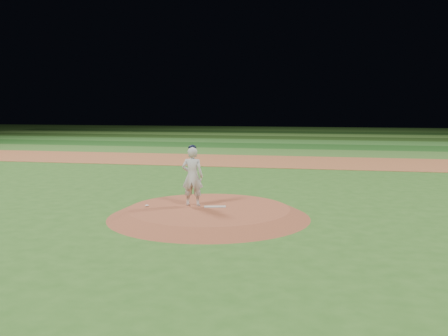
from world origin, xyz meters
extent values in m
plane|color=#2E5D1E|center=(0.00, 0.00, 0.00)|extent=(120.00, 120.00, 0.00)
cube|color=#9A552F|center=(0.00, 14.00, 0.01)|extent=(70.00, 6.00, 0.02)
cube|color=#386725|center=(0.00, 19.50, 0.01)|extent=(70.00, 5.00, 0.02)
cube|color=#1B4A18|center=(0.00, 24.50, 0.01)|extent=(70.00, 5.00, 0.02)
cube|color=#316B26|center=(0.00, 29.50, 0.01)|extent=(70.00, 5.00, 0.02)
cube|color=#204114|center=(0.00, 34.50, 0.01)|extent=(70.00, 5.00, 0.02)
cube|color=#44782B|center=(0.00, 39.50, 0.01)|extent=(70.00, 5.00, 0.02)
cube|color=#1B3F14|center=(0.00, 44.50, 0.01)|extent=(70.00, 5.00, 0.02)
cone|color=brown|center=(0.00, 0.00, 0.12)|extent=(5.50, 5.50, 0.25)
cube|color=silver|center=(0.15, 0.10, 0.26)|extent=(0.61, 0.30, 0.03)
ellipsoid|color=silver|center=(-1.71, -0.20, 0.28)|extent=(0.10, 0.10, 0.06)
imported|color=silver|center=(-0.51, 0.20, 1.07)|extent=(0.62, 0.42, 1.64)
ellipsoid|color=black|center=(-0.51, 0.20, 1.87)|extent=(0.22, 0.22, 0.15)
camera|label=1|loc=(3.16, -12.98, 3.01)|focal=40.00mm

